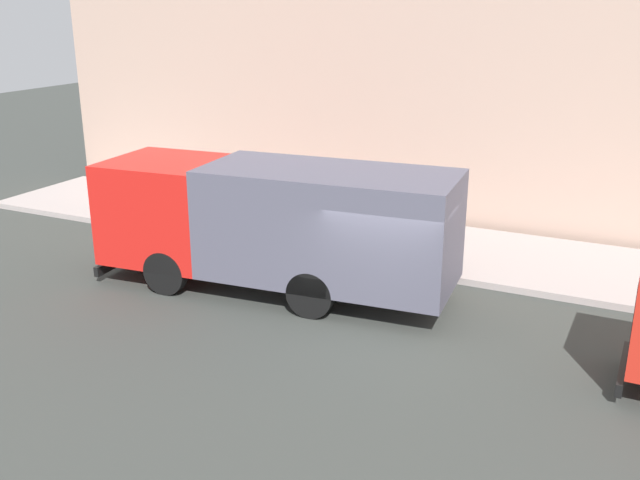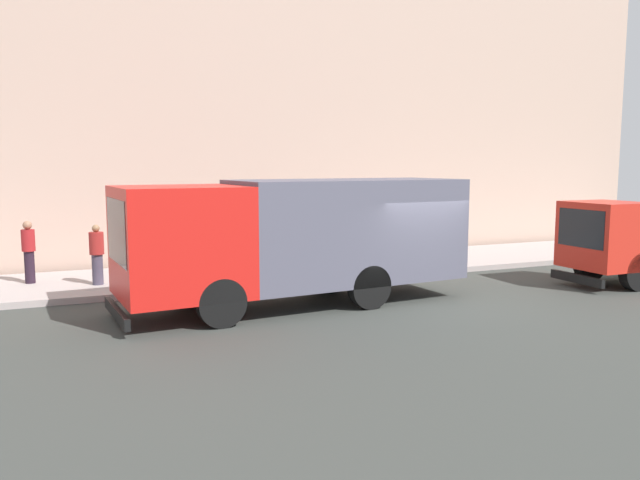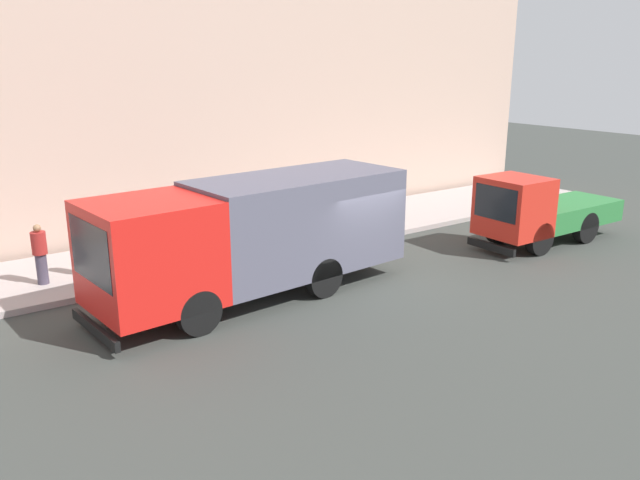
# 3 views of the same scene
# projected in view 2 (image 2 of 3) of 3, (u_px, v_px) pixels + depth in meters

# --- Properties ---
(ground) EXTENTS (80.00, 80.00, 0.00)m
(ground) POSITION_uv_depth(u_px,v_px,m) (422.00, 301.00, 15.45)
(ground) COLOR #393C38
(sidewalk) EXTENTS (4.21, 30.00, 0.17)m
(sidewalk) POSITION_uv_depth(u_px,v_px,m) (337.00, 267.00, 20.11)
(sidewalk) COLOR #AA9E9A
(sidewalk) RESTS_ON ground
(building_facade) EXTENTS (0.50, 30.00, 12.73)m
(building_facade) POSITION_uv_depth(u_px,v_px,m) (307.00, 80.00, 21.72)
(building_facade) COLOR tan
(building_facade) RESTS_ON ground
(large_utility_truck) EXTENTS (3.19, 8.65, 3.03)m
(large_utility_truck) POSITION_uv_depth(u_px,v_px,m) (298.00, 234.00, 14.78)
(large_utility_truck) COLOR red
(large_utility_truck) RESTS_ON ground
(small_flatbed_truck) EXTENTS (1.97, 5.70, 2.37)m
(small_flatbed_truck) POSITION_uv_depth(u_px,v_px,m) (638.00, 244.00, 17.66)
(small_flatbed_truck) COLOR red
(small_flatbed_truck) RESTS_ON ground
(pedestrian_walking) EXTENTS (0.42, 0.42, 1.74)m
(pedestrian_walking) POSITION_uv_depth(u_px,v_px,m) (148.00, 249.00, 16.92)
(pedestrian_walking) COLOR black
(pedestrian_walking) RESTS_ON sidewalk
(pedestrian_standing) EXTENTS (0.47, 0.47, 1.63)m
(pedestrian_standing) POSITION_uv_depth(u_px,v_px,m) (97.00, 253.00, 16.60)
(pedestrian_standing) COLOR #443E50
(pedestrian_standing) RESTS_ON sidewalk
(pedestrian_third) EXTENTS (0.49, 0.49, 1.71)m
(pedestrian_third) POSITION_uv_depth(u_px,v_px,m) (29.00, 250.00, 16.79)
(pedestrian_third) COLOR black
(pedestrian_third) RESTS_ON sidewalk
(street_sign_post) EXTENTS (0.44, 0.08, 2.34)m
(street_sign_post) POSITION_uv_depth(u_px,v_px,m) (237.00, 232.00, 17.00)
(street_sign_post) COLOR #4C5156
(street_sign_post) RESTS_ON sidewalk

